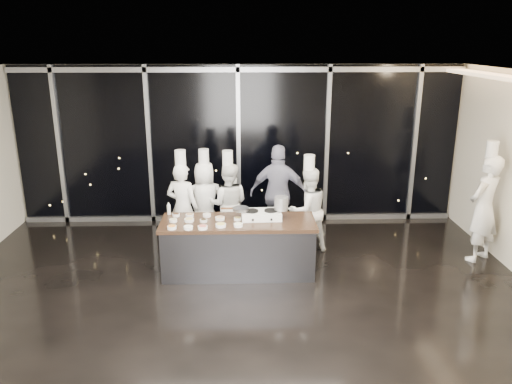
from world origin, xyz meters
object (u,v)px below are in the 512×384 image
Objects in this scene: demo_counter at (238,247)px; chef_far_left at (183,207)px; stock_pot at (281,203)px; chef_left at (205,201)px; frying_pan at (240,209)px; guest at (279,194)px; chef_side at (484,208)px; chef_center at (228,203)px; stove at (261,215)px; chef_right at (308,210)px.

demo_counter is 1.41m from chef_far_left.
stock_pot is 1.86m from chef_left.
frying_pan is 0.24× the size of chef_far_left.
demo_counter is 5.46× the size of frying_pan.
frying_pan is 1.33m from chef_far_left.
guest is 3.53m from chef_side.
demo_counter is 1.39× the size of chef_center.
chef_side reaches higher than chef_far_left.
frying_pan is at bearing -179.48° from stock_pot.
demo_counter is 0.64m from stove.
chef_side is at bearing 5.52° from demo_counter.
frying_pan is 1.19m from chef_center.
chef_far_left is 2.21m from chef_right.
chef_center is at bearing 127.81° from stock_pot.
frying_pan is at bearing -31.59° from chef_side.
chef_side reaches higher than chef_center.
chef_far_left is 1.00× the size of guest.
guest is at bearing 58.65° from frying_pan.
frying_pan is at bearing 177.24° from stove.
chef_far_left is (-1.02, 0.82, -0.23)m from frying_pan.
guest reaches higher than chef_left.
chef_left is at bearing -11.47° from chef_center.
chef_right is at bearing -162.47° from chef_far_left.
stock_pot reaches higher than demo_counter.
chef_right reaches higher than stock_pot.
chef_side reaches higher than guest.
chef_left is 4.87m from chef_side.
guest is (0.75, 1.36, 0.47)m from demo_counter.
chef_far_left reaches higher than guest.
chef_left is (-1.00, 1.28, -0.18)m from stove.
demo_counter is 1.62m from guest.
chef_center is at bearing 99.20° from frying_pan.
chef_center reaches higher than frying_pan.
frying_pan is at bearing 73.54° from demo_counter.
chef_right is (1.19, 0.74, -0.28)m from frying_pan.
stock_pot is at bearing 124.28° from chef_left.
stock_pot is 0.12× the size of chef_center.
stock_pot is 0.12× the size of guest.
frying_pan is 0.26× the size of chef_center.
chef_center is at bearing 98.54° from demo_counter.
frying_pan is 0.67m from stock_pot.
guest is (0.71, 1.25, -0.14)m from frying_pan.
chef_left is at bearing -38.60° from chef_right.
chef_far_left is at bearing 147.17° from stove.
chef_right is (0.85, 0.75, -0.18)m from stove.
chef_far_left is at bearing -24.55° from chef_right.
chef_center is (-0.56, 1.15, -0.18)m from stove.
chef_center is 4.41m from chef_side.
chef_far_left is 0.58m from chef_left.
chef_side is at bearing 174.79° from guest.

